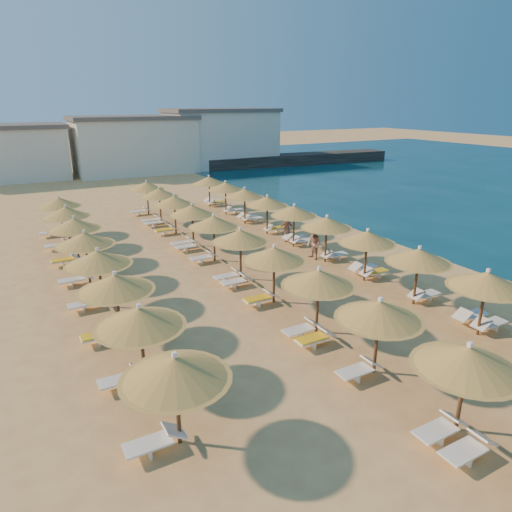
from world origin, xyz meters
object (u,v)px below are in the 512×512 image
beachgoer_c (287,229)px  beachgoer_b (314,244)px  parasol_row_east (327,223)px  jetty (297,159)px  parasol_row_west (240,237)px

beachgoer_c → beachgoer_b: size_ratio=0.90×
beachgoer_b → parasol_row_east: bearing=22.3°
jetty → beachgoer_c: bearing=-120.0°
beachgoer_c → beachgoer_b: 3.92m
jetty → beachgoer_b: beachgoer_b is taller
beachgoer_c → beachgoer_b: beachgoer_b is taller
jetty → parasol_row_west: 47.74m
parasol_row_east → parasol_row_west: 5.64m
jetty → parasol_row_west: size_ratio=0.81×
parasol_row_west → beachgoer_c: parasol_row_west is taller
jetty → beachgoer_c: beachgoer_c is taller
beachgoer_b → parasol_row_west: bearing=-81.9°
parasol_row_west → beachgoer_b: size_ratio=19.47×
parasol_row_west → beachgoer_c: size_ratio=21.56×
jetty → beachgoer_c: size_ratio=17.41×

